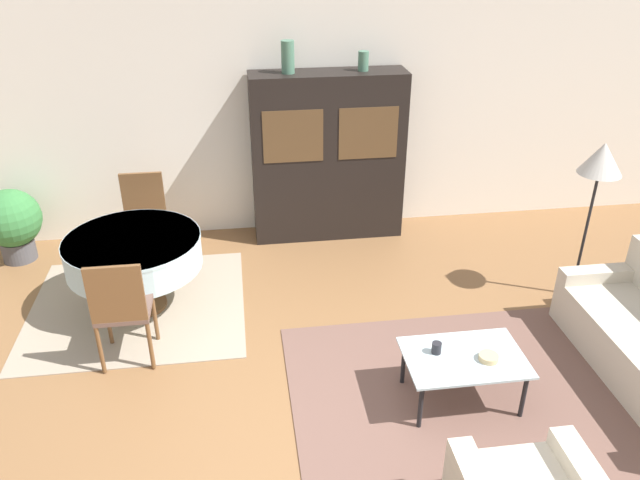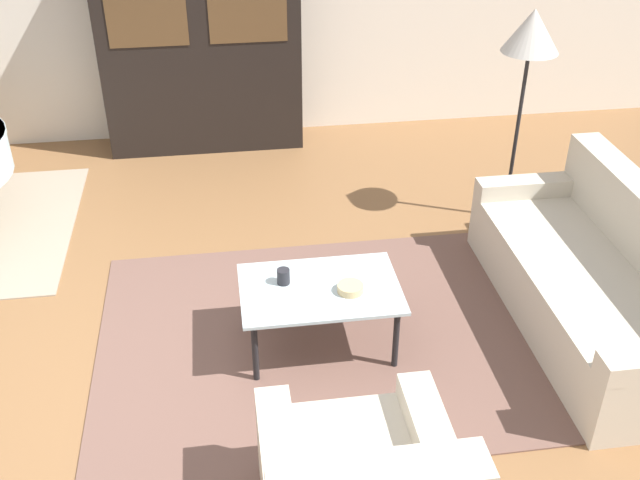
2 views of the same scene
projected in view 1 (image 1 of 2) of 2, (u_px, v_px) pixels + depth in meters
ground_plane at (319, 447)px, 4.52m from camera, size 14.00×14.00×0.00m
wall_back at (275, 118)px, 7.05m from camera, size 10.00×0.06×2.70m
area_rug at (460, 393)px, 5.02m from camera, size 2.72×2.09×0.01m
dining_rug at (138, 306)px, 6.10m from camera, size 2.05×1.87×0.01m
coffee_table at (464, 361)px, 4.78m from camera, size 0.92×0.62×0.42m
display_cabinet at (328, 157)px, 7.07m from camera, size 1.71×0.45×1.91m
dining_table at (134, 252)px, 5.83m from camera, size 1.26×1.26×0.75m
dining_chair_near at (121, 306)px, 5.09m from camera, size 0.44×0.44×1.01m
dining_chair_far at (144, 216)px, 6.59m from camera, size 0.44×0.44×1.01m
floor_lamp at (600, 166)px, 5.66m from camera, size 0.39×0.39×1.61m
cup at (437, 348)px, 4.78m from camera, size 0.08×0.08×0.09m
bowl at (489, 357)px, 4.72m from camera, size 0.15×0.15×0.04m
vase_tall at (288, 57)px, 6.49m from camera, size 0.14×0.14×0.34m
vase_short at (363, 61)px, 6.61m from camera, size 0.11×0.11×0.21m
potted_plant at (12, 221)px, 6.73m from camera, size 0.63×0.63×0.82m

